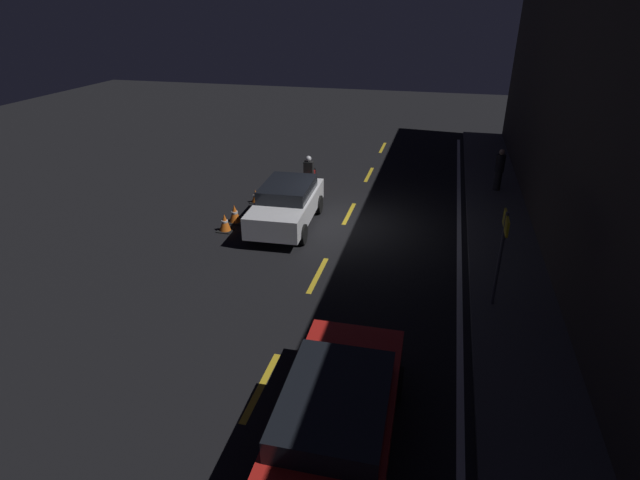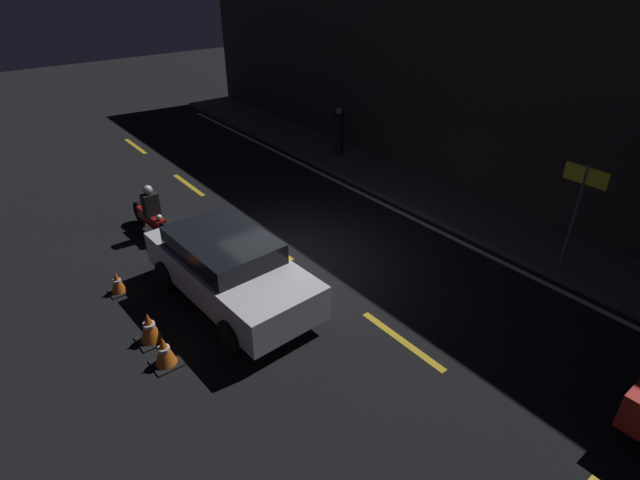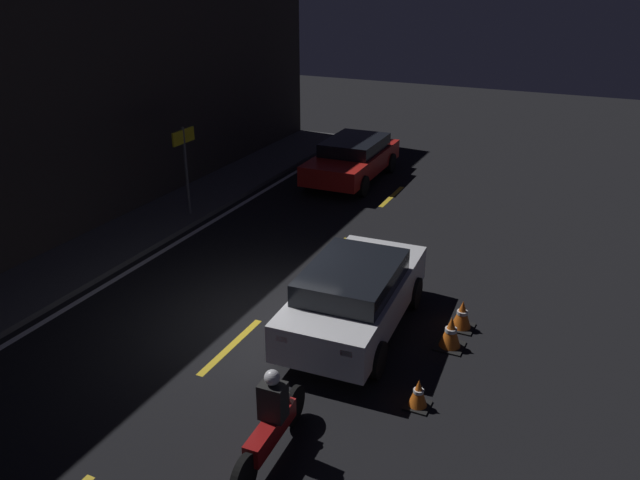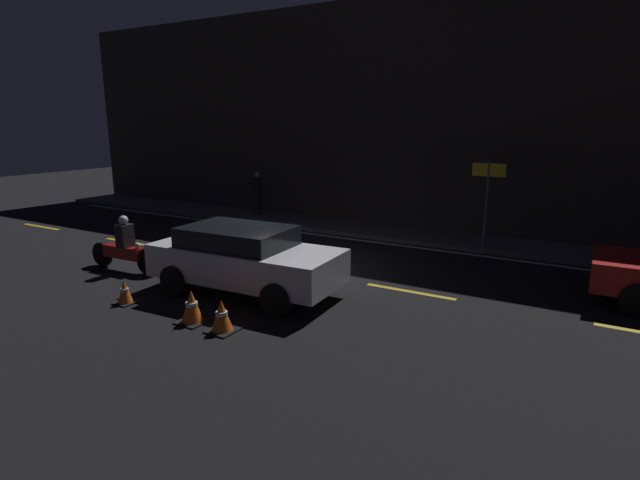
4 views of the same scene
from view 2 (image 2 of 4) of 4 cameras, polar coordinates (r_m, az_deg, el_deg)
ground_plane at (r=11.57m, az=-3.22°, el=-2.34°), size 56.00×56.00×0.00m
raised_curb at (r=14.63m, az=13.20°, el=4.45°), size 28.00×2.07×0.12m
building_front at (r=14.46m, az=18.18°, el=18.98°), size 28.00×0.30×7.52m
lane_dash_a at (r=19.89m, az=-20.34°, el=10.03°), size 2.00×0.14×0.01m
lane_dash_b at (r=15.91m, az=-14.79°, el=6.11°), size 2.00×0.14×0.01m
lane_dash_c at (r=12.28m, az=-5.91°, el=-0.35°), size 2.00×0.14×0.01m
lane_dash_d at (r=9.45m, az=9.35°, el=-11.26°), size 2.00×0.14×0.01m
lane_solid_kerb at (r=13.76m, az=9.71°, el=2.87°), size 25.20×0.14×0.01m
sedan_white at (r=10.05m, az=-10.35°, el=-3.10°), size 4.15×1.99×1.42m
motorcycle at (r=13.01m, az=-18.73°, el=2.73°), size 2.18×0.37×1.38m
traffic_cone_near at (r=11.19m, az=-22.16°, el=-4.54°), size 0.39×0.39×0.50m
traffic_cone_mid at (r=9.65m, az=-18.92°, el=-9.42°), size 0.51×0.51×0.62m
traffic_cone_far at (r=9.10m, az=-17.38°, el=-12.03°), size 0.48×0.48×0.58m
pedestrian at (r=17.31m, az=2.19°, el=12.32°), size 0.34×0.34×1.60m
shop_sign at (r=11.65m, az=27.61°, el=4.44°), size 0.90×0.08×2.40m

